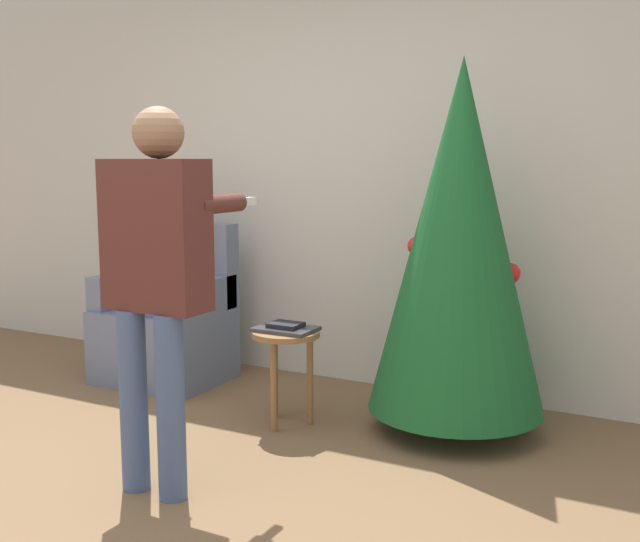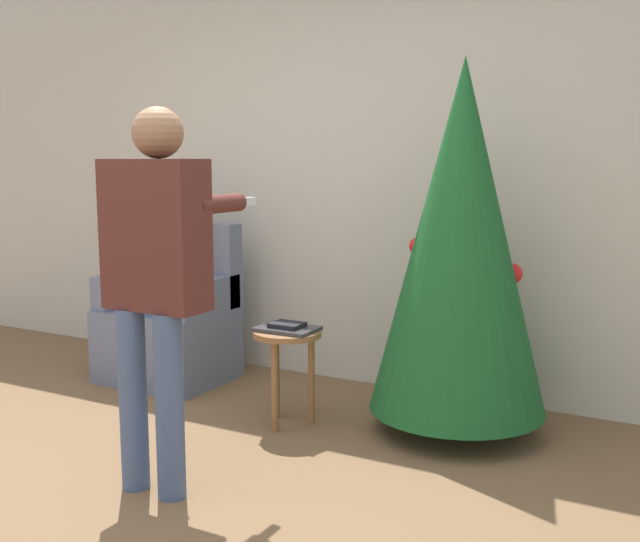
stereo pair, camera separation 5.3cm
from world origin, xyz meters
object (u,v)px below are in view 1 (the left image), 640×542
object	(u,v)px
person_seated	(164,271)
person_standing	(157,265)
side_stool	(286,349)
christmas_tree	(459,238)
armchair	(168,324)

from	to	relation	value
person_seated	person_standing	bearing A→B (deg)	-51.13
person_seated	side_stool	distance (m)	1.20
person_seated	side_stool	xyz separation A→B (m)	(1.11, -0.35, -0.30)
person_seated	christmas_tree	bearing A→B (deg)	-0.50
armchair	side_stool	size ratio (longest dim) A/B	1.96
side_stool	christmas_tree	bearing A→B (deg)	21.95
side_stool	armchair	bearing A→B (deg)	161.19
christmas_tree	person_standing	distance (m)	1.56
christmas_tree	person_seated	xyz separation A→B (m)	(-1.94, 0.02, -0.31)
armchair	person_seated	distance (m)	0.35
christmas_tree	person_seated	bearing A→B (deg)	179.50
side_stool	person_seated	bearing A→B (deg)	162.40
person_seated	person_standing	distance (m)	1.68
armchair	person_standing	xyz separation A→B (m)	(1.04, -1.32, 0.62)
person_standing	side_stool	world-z (taller)	person_standing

